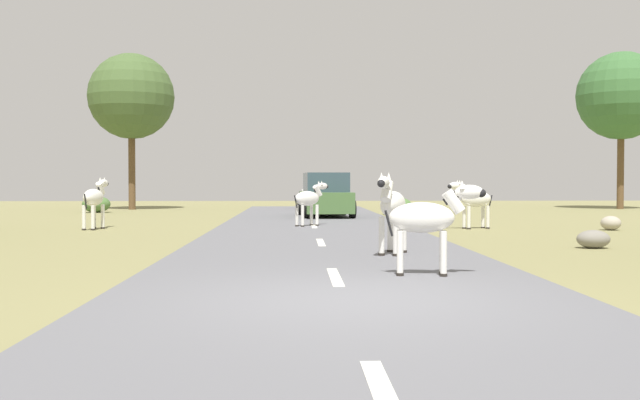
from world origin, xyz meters
TOP-DOWN VIEW (x-y plane):
  - ground_plane at (0.00, 0.00)m, footprint 90.00×90.00m
  - road at (-0.10, 0.00)m, footprint 6.00×64.00m
  - lane_markings at (-0.10, -1.00)m, footprint 0.16×56.00m
  - zebra_0 at (1.17, 5.20)m, footprint 0.84×1.59m
  - zebra_1 at (4.76, 13.35)m, footprint 1.53×0.77m
  - zebra_2 at (1.29, 2.16)m, footprint 1.50×0.53m
  - zebra_3 at (-0.26, 14.12)m, footprint 1.21×1.19m
  - zebra_4 at (-6.75, 13.52)m, footprint 0.59×1.67m
  - car_0 at (0.52, 20.27)m, footprint 2.24×4.45m
  - car_1 at (0.54, 28.55)m, footprint 2.03×4.35m
  - tree_0 at (16.31, 28.74)m, footprint 4.57×4.57m
  - tree_3 at (-9.08, 28.94)m, footprint 4.37×4.37m
  - bush_0 at (-9.93, 25.37)m, footprint 1.29×1.16m
  - bush_1 at (3.75, 22.61)m, footprint 1.27×1.14m
  - rock_1 at (5.78, 6.89)m, footprint 0.72×0.56m
  - rock_2 at (8.69, 12.59)m, footprint 0.59×0.56m

SIDE VIEW (x-z plane):
  - ground_plane at x=0.00m, z-range 0.00..0.00m
  - road at x=-0.10m, z-range 0.00..0.05m
  - lane_markings at x=-0.10m, z-range 0.05..0.06m
  - rock_1 at x=5.78m, z-range 0.00..0.40m
  - rock_2 at x=8.69m, z-range 0.00..0.42m
  - bush_1 at x=3.75m, z-range 0.00..0.76m
  - bush_0 at x=-9.93m, z-range 0.00..0.77m
  - car_0 at x=0.52m, z-range -0.02..1.72m
  - car_1 at x=0.54m, z-range -0.02..1.72m
  - zebra_1 at x=4.76m, z-range 0.14..1.64m
  - zebra_2 at x=1.29m, z-range 0.19..1.60m
  - zebra_3 at x=-0.26m, z-range 0.19..1.61m
  - zebra_4 at x=-6.75m, z-range 0.15..1.74m
  - zebra_0 at x=1.17m, z-range 0.20..1.77m
  - tree_3 at x=-9.08m, z-range 1.79..9.78m
  - tree_0 at x=16.31m, z-range 1.79..9.99m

